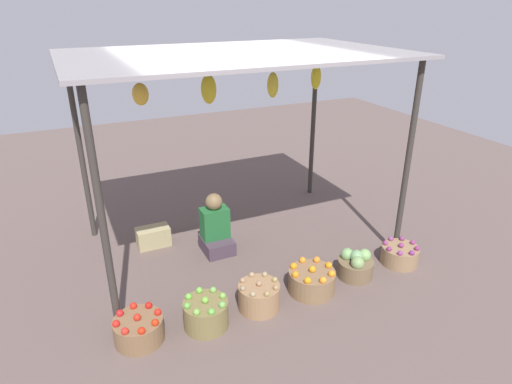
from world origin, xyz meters
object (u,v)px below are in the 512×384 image
(basket_cabbages, at_px, (356,265))
(basket_oranges, at_px, (312,280))
(wooden_crate_near_vendor, at_px, (153,237))
(basket_green_apples, at_px, (206,313))
(basket_purple_onions, at_px, (400,254))
(vendor_person, at_px, (216,229))
(basket_red_tomatoes, at_px, (139,329))
(basket_potatoes, at_px, (259,296))

(basket_cabbages, bearing_deg, basket_oranges, -177.31)
(wooden_crate_near_vendor, bearing_deg, basket_green_apples, -86.13)
(wooden_crate_near_vendor, bearing_deg, basket_purple_onions, -32.53)
(vendor_person, height_order, basket_red_tomatoes, vendor_person)
(vendor_person, height_order, basket_cabbages, vendor_person)
(basket_oranges, height_order, wooden_crate_near_vendor, basket_oranges)
(basket_red_tomatoes, height_order, basket_purple_onions, basket_red_tomatoes)
(basket_purple_onions, bearing_deg, basket_cabbages, -179.85)
(basket_red_tomatoes, distance_m, basket_green_apples, 0.65)
(basket_potatoes, distance_m, wooden_crate_near_vendor, 1.87)
(basket_cabbages, bearing_deg, basket_red_tomatoes, 179.95)
(basket_potatoes, distance_m, basket_cabbages, 1.26)
(basket_green_apples, bearing_deg, basket_potatoes, 2.90)
(basket_red_tomatoes, bearing_deg, vendor_person, 45.07)
(basket_purple_onions, bearing_deg, basket_potatoes, -178.56)
(basket_potatoes, distance_m, basket_oranges, 0.65)
(basket_red_tomatoes, height_order, wooden_crate_near_vendor, basket_red_tomatoes)
(basket_oranges, bearing_deg, basket_cabbages, 2.69)
(basket_potatoes, relative_size, wooden_crate_near_vendor, 1.04)
(basket_red_tomatoes, bearing_deg, wooden_crate_near_vendor, 72.74)
(basket_green_apples, distance_m, basket_purple_onions, 2.51)
(vendor_person, bearing_deg, basket_red_tomatoes, -134.93)
(basket_potatoes, bearing_deg, vendor_person, 90.26)
(basket_cabbages, bearing_deg, wooden_crate_near_vendor, 139.54)
(basket_red_tomatoes, bearing_deg, basket_cabbages, -0.05)
(vendor_person, xyz_separation_m, basket_red_tomatoes, (-1.23, -1.23, -0.17))
(basket_purple_onions, bearing_deg, vendor_person, 147.47)
(vendor_person, distance_m, basket_cabbages, 1.77)
(basket_green_apples, bearing_deg, wooden_crate_near_vendor, 93.87)
(basket_green_apples, height_order, basket_purple_onions, basket_green_apples)
(basket_potatoes, xyz_separation_m, wooden_crate_near_vendor, (-0.71, 1.73, -0.02))
(basket_cabbages, xyz_separation_m, basket_purple_onions, (0.66, 0.00, -0.03))
(basket_green_apples, bearing_deg, vendor_person, 65.86)
(vendor_person, relative_size, basket_red_tomatoes, 1.67)
(vendor_person, bearing_deg, wooden_crate_near_vendor, 147.47)
(vendor_person, bearing_deg, basket_green_apples, -114.14)
(basket_potatoes, bearing_deg, basket_cabbages, 2.11)
(basket_cabbages, height_order, wooden_crate_near_vendor, basket_cabbages)
(basket_green_apples, xyz_separation_m, basket_cabbages, (1.85, 0.08, -0.00))
(basket_potatoes, distance_m, basket_purple_onions, 1.92)
(basket_potatoes, bearing_deg, basket_oranges, 1.56)
(wooden_crate_near_vendor, bearing_deg, basket_red_tomatoes, -107.26)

